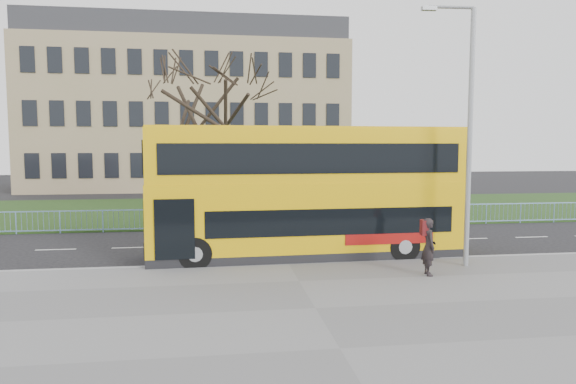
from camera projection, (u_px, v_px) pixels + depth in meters
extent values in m
plane|color=black|center=(282.00, 256.00, 19.68)|extent=(120.00, 120.00, 0.00)
cube|color=slate|center=(315.00, 310.00, 13.01)|extent=(80.00, 10.50, 0.12)
cube|color=gray|center=(288.00, 264.00, 18.14)|extent=(80.00, 0.20, 0.14)
cube|color=#1C3413|center=(255.00, 209.00, 33.78)|extent=(80.00, 15.40, 0.08)
cube|color=#90805B|center=(191.00, 119.00, 52.89)|extent=(30.00, 15.00, 14.00)
cube|color=#D9A809|center=(307.00, 219.00, 19.25)|extent=(11.65, 3.12, 2.15)
cube|color=#D9A809|center=(307.00, 186.00, 19.14)|extent=(11.65, 3.12, 0.37)
cube|color=#D9A809|center=(307.00, 155.00, 19.04)|extent=(11.59, 3.06, 1.93)
cube|color=black|center=(333.00, 222.00, 18.00)|extent=(8.92, 0.32, 0.94)
cube|color=black|center=(315.00, 159.00, 17.70)|extent=(10.64, 0.38, 1.05)
cylinder|color=black|center=(195.00, 254.00, 17.42)|extent=(1.15, 0.34, 1.15)
cylinder|color=black|center=(404.00, 246.00, 18.68)|extent=(1.15, 0.34, 1.15)
imported|color=black|center=(429.00, 247.00, 16.25)|extent=(0.51, 0.71, 1.83)
cylinder|color=#92969A|center=(470.00, 140.00, 17.23)|extent=(0.17, 0.17, 8.63)
cylinder|color=#92969A|center=(452.00, 7.00, 16.78)|extent=(1.51, 0.19, 0.11)
cube|color=#92969A|center=(429.00, 8.00, 16.73)|extent=(0.50, 0.22, 0.13)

